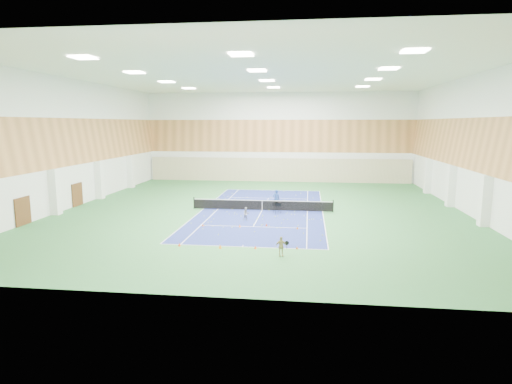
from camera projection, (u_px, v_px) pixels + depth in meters
The scene contains 22 objects.
ground at pixel (262, 210), 39.16m from camera, with size 40.00×40.00×0.00m, color #2F6E38.
room_shell at pixel (262, 145), 38.21m from camera, with size 36.00×40.00×12.00m, color white, non-canonical shape.
wood_cladding at pixel (262, 122), 37.89m from camera, with size 36.00×40.00×8.00m, color #C28048, non-canonical shape.
ceiling_light_grid at pixel (262, 76), 37.27m from camera, with size 21.40×25.40×0.06m, color white, non-canonical shape.
court_surface at pixel (262, 210), 39.16m from camera, with size 10.97×23.77×0.01m, color navy.
tennis_balls_scatter at pixel (262, 210), 39.15m from camera, with size 10.57×22.77×0.07m, color #C4E326, non-canonical shape.
tennis_net at pixel (262, 204), 39.07m from camera, with size 12.80×0.10×1.10m, color black, non-canonical shape.
back_curtain at pixel (278, 170), 58.26m from camera, with size 35.40×0.16×3.20m, color #C6B793.
door_left_a at pixel (23, 211), 33.30m from camera, with size 0.08×1.80×2.20m, color #593319.
door_left_b at pixel (77, 195), 41.14m from camera, with size 0.08×1.80×2.20m, color #593319.
coach at pixel (276, 199), 40.10m from camera, with size 0.64×0.42×1.74m, color #204394.
child_court at pixel (246, 214), 34.90m from camera, with size 0.54×0.42×1.10m, color gray.
child_apron at pixel (281, 246), 25.53m from camera, with size 0.71×0.30×1.21m, color tan.
ball_cart at pixel (277, 208), 37.81m from camera, with size 0.58×0.58×1.00m, color black, non-canonical shape.
cone_svc_a at pixel (203, 225), 33.07m from camera, with size 0.18×0.18×0.20m, color #ED580C.
cone_svc_b at pixel (240, 226), 32.78m from camera, with size 0.19×0.19×0.21m, color #FF5C0D.
cone_svc_c at pixel (266, 225), 33.10m from camera, with size 0.18×0.18×0.20m, color #F1400C.
cone_svc_d at pixel (297, 228), 32.13m from camera, with size 0.19×0.19×0.20m, color orange.
cone_base_a at pixel (179, 245), 27.70m from camera, with size 0.19×0.19×0.21m, color #F2400C.
cone_base_b at pixel (220, 246), 27.22m from camera, with size 0.22×0.22×0.24m, color orange.
cone_base_c at pixel (255, 247), 27.11m from camera, with size 0.19×0.19×0.20m, color #FF4D0D.
cone_base_d at pixel (297, 248), 27.06m from camera, with size 0.17×0.17×0.19m, color #D85D0B.
Camera 1 is at (4.10, -38.18, 7.87)m, focal length 30.00 mm.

